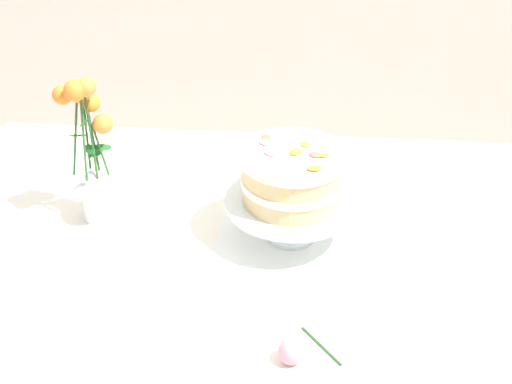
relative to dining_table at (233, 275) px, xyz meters
name	(u,v)px	position (x,y,z in m)	size (l,w,h in m)	color
dining_table	(233,275)	(0.00, 0.00, 0.00)	(1.40, 1.00, 0.74)	white
linen_napkin	(291,237)	(0.13, 0.03, 0.09)	(0.32, 0.32, 0.00)	white
cake_stand	(292,206)	(0.13, 0.03, 0.17)	(0.29, 0.29, 0.10)	silver
layer_cake	(292,175)	(0.13, 0.03, 0.25)	(0.22, 0.22, 0.12)	beige
flower_vase	(91,157)	(-0.32, 0.07, 0.25)	(0.12, 0.11, 0.36)	silver
fallen_rose	(292,352)	(0.15, -0.35, 0.11)	(0.12, 0.11, 0.05)	#2D6028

